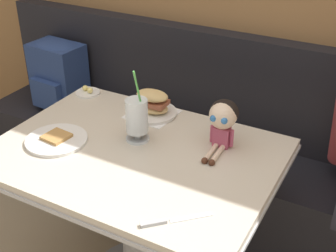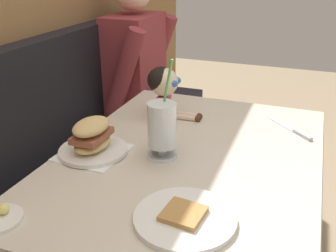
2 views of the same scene
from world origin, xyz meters
The scene contains 8 objects.
booth_bench centered at (0.00, 0.81, 0.33)m, with size 2.60×0.48×1.00m.
diner_table centered at (0.00, 0.18, 0.54)m, with size 1.11×0.81×0.74m.
toast_plate centered at (-0.32, 0.09, 0.75)m, with size 0.25×0.25×0.03m.
milkshake_glass centered at (-0.03, 0.26, 0.84)m, with size 0.10×0.10×0.31m.
sandwich_plate centered at (-0.09, 0.47, 0.79)m, with size 0.22×0.22×0.12m.
butter_knife centered at (0.30, -0.13, 0.74)m, with size 0.18×0.18×0.01m.
seated_doll centered at (0.28, 0.38, 0.87)m, with size 0.12×0.22×0.20m.
diner_patron centered at (0.91, 0.76, 0.74)m, with size 0.55×0.48×0.81m.
Camera 2 is at (-1.04, -0.14, 1.33)m, focal length 41.32 mm.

